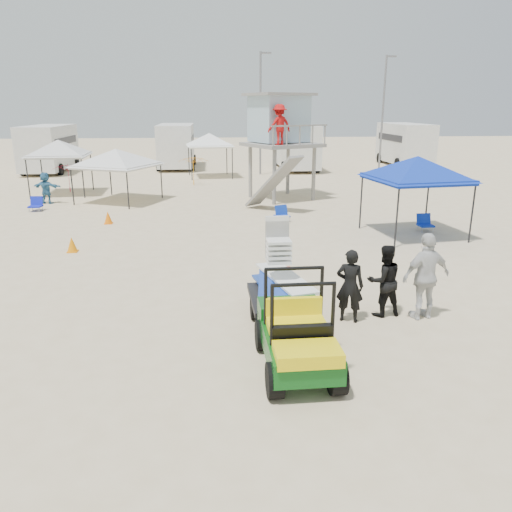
{
  "coord_description": "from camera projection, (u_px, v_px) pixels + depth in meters",
  "views": [
    {
      "loc": [
        -0.49,
        -7.79,
        4.56
      ],
      "look_at": [
        0.5,
        3.0,
        1.3
      ],
      "focal_mm": 35.0,
      "sensor_mm": 36.0,
      "label": 1
    }
  ],
  "objects": [
    {
      "name": "rv_far_right",
      "position": [
        405.0,
        142.0,
        39.62
      ],
      "size": [
        2.64,
        6.6,
        3.25
      ],
      "color": "silver",
      "rests_on": "ground"
    },
    {
      "name": "light_pole_left",
      "position": [
        260.0,
        115.0,
        33.65
      ],
      "size": [
        0.14,
        0.14,
        8.0
      ],
      "primitive_type": "cylinder",
      "color": "slate",
      "rests_on": "ground"
    },
    {
      "name": "surf_trailer",
      "position": [
        279.0,
        283.0,
        10.98
      ],
      "size": [
        1.31,
        2.38,
        2.02
      ],
      "color": "black",
      "rests_on": "ground"
    },
    {
      "name": "beach_chair_c",
      "position": [
        425.0,
        222.0,
        19.0
      ],
      "size": [
        0.56,
        0.59,
        0.64
      ],
      "color": "#0F2FA9",
      "rests_on": "ground"
    },
    {
      "name": "umbrella_b",
      "position": [
        194.0,
        171.0,
        29.77
      ],
      "size": [
        2.27,
        2.3,
        1.73
      ],
      "primitive_type": "imported",
      "rotation": [
        0.0,
        0.0,
        0.23
      ],
      "color": "#FCA416",
      "rests_on": "ground"
    },
    {
      "name": "rv_mid_left",
      "position": [
        176.0,
        144.0,
        38.04
      ],
      "size": [
        2.65,
        6.5,
        3.25
      ],
      "color": "silver",
      "rests_on": "ground"
    },
    {
      "name": "beach_chair_b",
      "position": [
        281.0,
        213.0,
        20.62
      ],
      "size": [
        0.69,
        0.75,
        0.64
      ],
      "color": "#0F33A8",
      "rests_on": "ground"
    },
    {
      "name": "rv_mid_right",
      "position": [
        296.0,
        145.0,
        37.4
      ],
      "size": [
        2.64,
        7.0,
        3.25
      ],
      "color": "silver",
      "rests_on": "ground"
    },
    {
      "name": "man_left",
      "position": [
        350.0,
        286.0,
        10.83
      ],
      "size": [
        0.7,
        0.59,
        1.64
      ],
      "primitive_type": "imported",
      "rotation": [
        0.0,
        0.0,
        2.76
      ],
      "color": "black",
      "rests_on": "ground"
    },
    {
      "name": "distant_beachgoers",
      "position": [
        155.0,
        175.0,
        28.48
      ],
      "size": [
        16.75,
        14.23,
        1.7
      ],
      "color": "teal",
      "rests_on": "ground"
    },
    {
      "name": "lifeguard_tower",
      "position": [
        280.0,
        123.0,
        24.68
      ],
      "size": [
        4.2,
        4.2,
        5.06
      ],
      "color": "gray",
      "rests_on": "ground"
    },
    {
      "name": "canopy_blue",
      "position": [
        418.0,
        160.0,
        17.61
      ],
      "size": [
        3.36,
        3.36,
        3.28
      ],
      "color": "black",
      "rests_on": "ground"
    },
    {
      "name": "cone_near",
      "position": [
        72.0,
        244.0,
        16.22
      ],
      "size": [
        0.34,
        0.34,
        0.5
      ],
      "primitive_type": "cone",
      "color": "orange",
      "rests_on": "ground"
    },
    {
      "name": "canopy_white_a",
      "position": [
        116.0,
        152.0,
        24.2
      ],
      "size": [
        4.28,
        4.28,
        2.99
      ],
      "color": "black",
      "rests_on": "ground"
    },
    {
      "name": "rv_far_left",
      "position": [
        49.0,
        146.0,
        35.82
      ],
      "size": [
        2.64,
        6.8,
        3.25
      ],
      "color": "silver",
      "rests_on": "ground"
    },
    {
      "name": "ground",
      "position": [
        243.0,
        376.0,
        8.79
      ],
      "size": [
        140.0,
        140.0,
        0.0
      ],
      "primitive_type": "plane",
      "color": "beige",
      "rests_on": "ground"
    },
    {
      "name": "cone_far",
      "position": [
        108.0,
        218.0,
        20.12
      ],
      "size": [
        0.34,
        0.34,
        0.5
      ],
      "primitive_type": "cone",
      "color": "orange",
      "rests_on": "ground"
    },
    {
      "name": "light_pole_right",
      "position": [
        383.0,
        114.0,
        35.86
      ],
      "size": [
        0.14,
        0.14,
        8.0
      ],
      "primitive_type": "cylinder",
      "color": "slate",
      "rests_on": "ground"
    },
    {
      "name": "utility_cart",
      "position": [
        297.0,
        328.0,
        8.76
      ],
      "size": [
        1.25,
        2.36,
        1.78
      ],
      "color": "#0B4B13",
      "rests_on": "ground"
    },
    {
      "name": "umbrella_a",
      "position": [
        69.0,
        178.0,
        27.44
      ],
      "size": [
        2.12,
        2.14,
        1.56
      ],
      "primitive_type": "imported",
      "rotation": [
        0.0,
        0.0,
        0.29
      ],
      "color": "red",
      "rests_on": "ground"
    },
    {
      "name": "canopy_white_c",
      "position": [
        209.0,
        135.0,
        32.73
      ],
      "size": [
        3.06,
        3.06,
        3.27
      ],
      "color": "black",
      "rests_on": "ground"
    },
    {
      "name": "man_right",
      "position": [
        426.0,
        276.0,
        10.93
      ],
      "size": [
        1.23,
        0.73,
        1.96
      ],
      "primitive_type": "imported",
      "rotation": [
        0.0,
        0.0,
        3.37
      ],
      "color": "silver",
      "rests_on": "ground"
    },
    {
      "name": "man_mid",
      "position": [
        384.0,
        281.0,
        11.14
      ],
      "size": [
        0.89,
        0.74,
        1.65
      ],
      "primitive_type": "imported",
      "rotation": [
        0.0,
        0.0,
        3.3
      ],
      "color": "black",
      "rests_on": "ground"
    },
    {
      "name": "beach_chair_a",
      "position": [
        36.0,
        204.0,
        22.61
      ],
      "size": [
        0.57,
        0.61,
        0.64
      ],
      "color": "#111DB8",
      "rests_on": "ground"
    },
    {
      "name": "canopy_white_b",
      "position": [
        58.0,
        143.0,
        26.21
      ],
      "size": [
        2.99,
        2.99,
        3.28
      ],
      "color": "black",
      "rests_on": "ground"
    }
  ]
}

